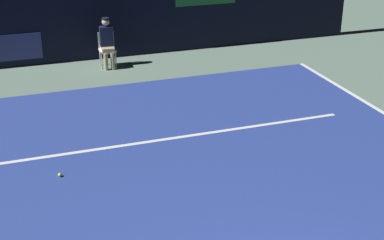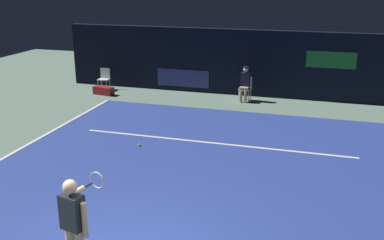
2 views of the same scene
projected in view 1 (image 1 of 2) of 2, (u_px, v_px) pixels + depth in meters
The scene contains 6 objects.
ground_plane at pixel (186, 186), 9.43m from camera, with size 30.62×30.62×0.00m, color slate.
court_surface at pixel (186, 186), 9.42m from camera, with size 10.14×10.31×0.01m, color navy.
line_service at pixel (157, 141), 10.98m from camera, with size 7.91×0.10×0.01m, color white.
back_wall at pixel (98, 12), 15.44m from camera, with size 15.38×0.33×2.60m.
line_judge_on_chair at pixel (107, 42), 14.90m from camera, with size 0.46×0.55×1.32m.
tennis_ball at pixel (60, 175), 9.68m from camera, with size 0.07×0.07×0.07m, color #CCE033.
Camera 1 is at (-2.58, -3.62, 4.80)m, focal length 53.07 mm.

